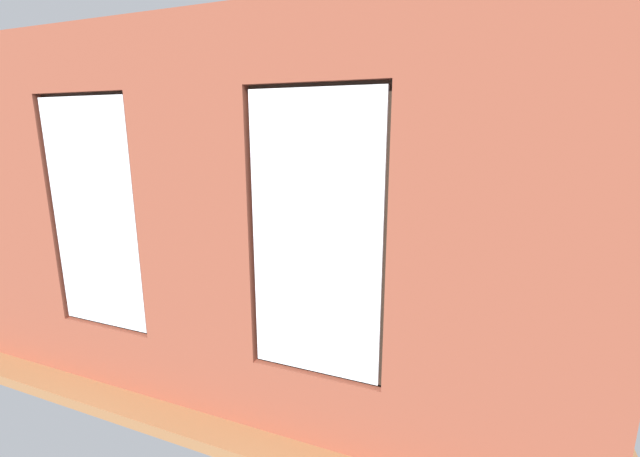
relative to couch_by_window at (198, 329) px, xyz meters
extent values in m
cube|color=#99663D|center=(-0.58, -2.24, -0.38)|extent=(6.66, 6.54, 0.10)
cube|color=brown|center=(-2.87, 0.65, 1.27)|extent=(1.47, 0.16, 3.19)
cube|color=brown|center=(-0.58, 0.65, 1.27)|extent=(1.07, 0.16, 3.19)
cube|color=brown|center=(1.72, 0.65, 1.27)|extent=(1.47, 0.16, 3.19)
cube|color=brown|center=(-1.62, 0.65, -0.03)|extent=(1.02, 0.16, 0.59)
cube|color=brown|center=(-1.62, 0.65, 2.60)|extent=(1.02, 0.16, 0.53)
cube|color=white|center=(-1.62, 0.69, 1.30)|extent=(0.96, 0.03, 2.02)
cube|color=#38281E|center=(-1.62, 0.63, 1.30)|extent=(1.02, 0.04, 2.08)
cube|color=brown|center=(0.47, 0.65, -0.03)|extent=(1.02, 0.16, 0.59)
cube|color=brown|center=(0.47, 0.65, 2.60)|extent=(1.02, 0.16, 0.53)
cube|color=white|center=(0.47, 0.69, 1.30)|extent=(0.96, 0.03, 2.02)
cube|color=#38281E|center=(0.47, 0.63, 1.30)|extent=(1.02, 0.04, 2.08)
cube|color=olive|center=(-0.58, 0.55, 0.23)|extent=(3.32, 0.24, 0.06)
cube|color=black|center=(-0.58, 0.56, 1.62)|extent=(0.38, 0.03, 0.55)
cube|color=#A33875|center=(-0.58, 0.55, 1.62)|extent=(0.32, 0.01, 0.49)
cube|color=silver|center=(2.40, -2.04, 1.27)|extent=(0.10, 5.54, 3.19)
cube|color=black|center=(0.00, -0.05, -0.12)|extent=(1.77, 0.85, 0.42)
cube|color=black|center=(0.00, 0.28, 0.28)|extent=(1.77, 0.24, 0.38)
cube|color=black|center=(-0.78, -0.05, 0.19)|extent=(0.22, 0.85, 0.24)
cube|color=black|center=(0.78, -0.05, 0.19)|extent=(0.22, 0.85, 0.24)
cube|color=black|center=(-0.33, -0.09, 0.15)|extent=(0.61, 0.65, 0.12)
cube|color=black|center=(0.33, -0.09, 0.15)|extent=(0.61, 0.65, 0.12)
cube|color=black|center=(-2.86, -2.18, -0.12)|extent=(0.89, 2.03, 0.42)
cube|color=black|center=(-3.18, -2.17, 0.28)|extent=(0.28, 2.02, 0.38)
cube|color=black|center=(-2.87, -3.08, 0.19)|extent=(0.85, 0.24, 0.24)
cube|color=black|center=(-2.84, -1.28, 0.19)|extent=(0.85, 0.24, 0.24)
cube|color=black|center=(-2.82, -2.57, 0.15)|extent=(0.66, 0.74, 0.12)
cube|color=black|center=(-2.81, -1.79, 0.15)|extent=(0.66, 0.74, 0.12)
cube|color=olive|center=(-0.74, -2.47, 0.06)|extent=(1.21, 0.83, 0.04)
cube|color=olive|center=(-1.29, -2.82, -0.15)|extent=(0.07, 0.07, 0.37)
cube|color=olive|center=(-0.20, -2.82, -0.15)|extent=(0.07, 0.07, 0.37)
cube|color=olive|center=(-1.29, -2.11, -0.15)|extent=(0.07, 0.07, 0.37)
cube|color=olive|center=(-0.20, -2.11, -0.15)|extent=(0.07, 0.07, 0.37)
cylinder|color=#4C4C51|center=(-0.59, -2.57, 0.13)|extent=(0.08, 0.08, 0.10)
cylinder|color=#B7333D|center=(-0.74, -2.47, 0.12)|extent=(0.08, 0.08, 0.09)
cylinder|color=beige|center=(-0.83, -2.34, 0.12)|extent=(0.10, 0.10, 0.08)
sphere|color=#286B2D|center=(-0.83, -2.34, 0.21)|extent=(0.12, 0.12, 0.12)
cube|color=#59595B|center=(-1.08, -2.61, 0.09)|extent=(0.11, 0.18, 0.02)
cube|color=#B2B2B7|center=(-0.38, -2.34, 0.09)|extent=(0.16, 0.16, 0.02)
cube|color=black|center=(2.10, -1.98, -0.08)|extent=(1.04, 0.42, 0.49)
cube|color=black|center=(2.10, -1.98, 0.19)|extent=(0.53, 0.20, 0.05)
cube|color=black|center=(2.10, -1.98, 0.24)|extent=(0.06, 0.04, 0.06)
cube|color=black|center=(2.10, -1.98, 0.65)|extent=(1.21, 0.04, 0.74)
cube|color=black|center=(2.10, -2.00, 0.65)|extent=(1.16, 0.01, 0.69)
cylinder|color=olive|center=(0.15, -4.27, -0.19)|extent=(0.52, 0.52, 0.28)
ellipsoid|color=silver|center=(0.15, -4.27, 0.15)|extent=(1.15, 1.15, 0.46)
ellipsoid|color=navy|center=(0.23, -4.27, 0.27)|extent=(0.44, 0.44, 0.18)
cylinder|color=#47423D|center=(1.80, -4.46, -0.15)|extent=(0.40, 0.40, 0.37)
cylinder|color=brown|center=(1.80, -4.46, 0.10)|extent=(0.06, 0.06, 0.14)
ellipsoid|color=#286B2D|center=(1.80, -4.46, 0.51)|extent=(0.82, 0.82, 0.68)
cylinder|color=brown|center=(-1.64, -2.93, -0.24)|extent=(0.19, 0.19, 0.18)
cylinder|color=brown|center=(-1.64, -2.93, -0.07)|extent=(0.03, 0.03, 0.18)
ellipsoid|color=#3D8E42|center=(-1.64, -2.93, 0.16)|extent=(0.36, 0.36, 0.26)
cylinder|color=brown|center=(1.55, -1.01, -0.15)|extent=(0.34, 0.34, 0.35)
cylinder|color=brown|center=(1.55, -1.01, 0.09)|extent=(0.05, 0.05, 0.15)
ellipsoid|color=#3D8E42|center=(1.55, -1.01, 0.51)|extent=(0.78, 0.78, 0.68)
cylinder|color=#9E5638|center=(-3.06, 0.10, -0.18)|extent=(0.29, 0.29, 0.30)
cylinder|color=brown|center=(-3.06, 0.10, 0.10)|extent=(0.05, 0.05, 0.25)
cone|color=#286B2D|center=(-2.82, 0.06, 0.50)|extent=(0.57, 0.21, 0.62)
cone|color=#286B2D|center=(-2.92, 0.35, 0.46)|extent=(0.39, 0.61, 0.55)
cone|color=#286B2D|center=(-3.19, 0.31, 0.49)|extent=(0.41, 0.54, 0.61)
cone|color=#286B2D|center=(-3.26, 0.09, 0.52)|extent=(0.51, 0.14, 0.66)
cone|color=#286B2D|center=(-3.14, -0.09, 0.53)|extent=(0.30, 0.50, 0.67)
cone|color=#286B2D|center=(-2.90, -0.10, 0.48)|extent=(0.45, 0.53, 0.60)
camera|label=1|loc=(-2.74, 3.33, 2.05)|focal=24.00mm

